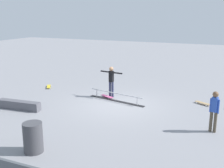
% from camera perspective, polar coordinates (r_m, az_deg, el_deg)
% --- Properties ---
extents(ground_plane, '(60.00, 60.00, 0.00)m').
position_cam_1_polar(ground_plane, '(13.52, 0.98, -4.24)').
color(ground_plane, gray).
extents(grind_rail, '(3.22, 0.88, 0.43)m').
position_cam_1_polar(grind_rail, '(14.03, 0.82, -2.76)').
color(grind_rail, black).
rests_on(grind_rail, ground_plane).
extents(skate_ledge, '(2.16, 0.55, 0.39)m').
position_cam_1_polar(skate_ledge, '(13.54, -18.51, -4.11)').
color(skate_ledge, '#595960').
rests_on(skate_ledge, ground_plane).
extents(skater_main, '(1.30, 0.27, 1.62)m').
position_cam_1_polar(skater_main, '(14.53, -0.15, 0.92)').
color(skater_main, '#2D3351').
rests_on(skater_main, ground_plane).
extents(skateboard_main, '(0.81, 0.51, 0.09)m').
position_cam_1_polar(skateboard_main, '(14.60, -1.03, -2.54)').
color(skateboard_main, '#E05993').
rests_on(skateboard_main, ground_plane).
extents(bystander_blue_shirt, '(0.36, 0.22, 1.56)m').
position_cam_1_polar(bystander_blue_shirt, '(10.89, 20.18, -4.89)').
color(bystander_blue_shirt, brown).
rests_on(bystander_blue_shirt, ground_plane).
extents(loose_skateboard_natural, '(0.80, 0.56, 0.09)m').
position_cam_1_polar(loose_skateboard_natural, '(14.23, 18.07, -3.72)').
color(loose_skateboard_natural, tan).
rests_on(loose_skateboard_natural, ground_plane).
extents(loose_skateboard_yellow, '(0.62, 0.77, 0.09)m').
position_cam_1_polar(loose_skateboard_yellow, '(16.98, -12.82, -0.49)').
color(loose_skateboard_yellow, yellow).
rests_on(loose_skateboard_yellow, ground_plane).
extents(trash_bin, '(0.62, 0.62, 0.98)m').
position_cam_1_polar(trash_bin, '(9.28, -15.86, -10.49)').
color(trash_bin, '#47474C').
rests_on(trash_bin, ground_plane).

